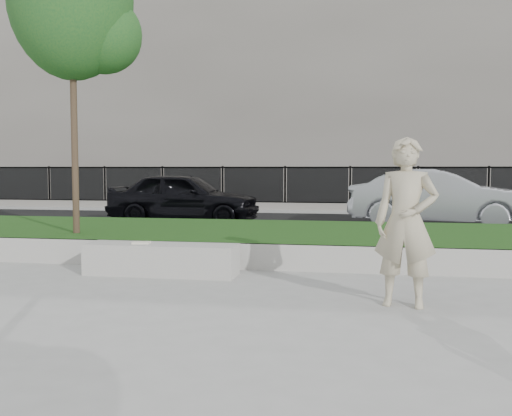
% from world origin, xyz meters
% --- Properties ---
extents(ground, '(90.00, 90.00, 0.00)m').
position_xyz_m(ground, '(0.00, 0.00, 0.00)').
color(ground, gray).
rests_on(ground, ground).
extents(grass_bank, '(34.00, 4.00, 0.40)m').
position_xyz_m(grass_bank, '(0.00, 3.00, 0.20)').
color(grass_bank, '#11330C').
rests_on(grass_bank, ground).
extents(grass_kerb, '(34.00, 0.08, 0.40)m').
position_xyz_m(grass_kerb, '(0.00, 1.04, 0.20)').
color(grass_kerb, '#A8A69D').
rests_on(grass_kerb, ground).
extents(street, '(34.00, 7.00, 0.04)m').
position_xyz_m(street, '(0.00, 8.50, 0.02)').
color(street, black).
rests_on(street, ground).
extents(far_pavement, '(34.00, 3.00, 0.12)m').
position_xyz_m(far_pavement, '(0.00, 13.00, 0.06)').
color(far_pavement, gray).
rests_on(far_pavement, ground).
extents(iron_fence, '(32.00, 0.30, 1.50)m').
position_xyz_m(iron_fence, '(0.00, 12.00, 0.54)').
color(iron_fence, slate).
rests_on(iron_fence, far_pavement).
extents(building_facade, '(34.00, 10.00, 10.00)m').
position_xyz_m(building_facade, '(0.00, 20.00, 5.00)').
color(building_facade, '#666059').
rests_on(building_facade, ground).
extents(stone_bench, '(2.20, 0.55, 0.45)m').
position_xyz_m(stone_bench, '(-0.89, 0.40, 0.23)').
color(stone_bench, '#A8A69D').
rests_on(stone_bench, ground).
extents(man, '(0.75, 0.56, 1.88)m').
position_xyz_m(man, '(2.43, -0.89, 0.94)').
color(man, '#B8AC8D').
rests_on(man, ground).
extents(book, '(0.27, 0.21, 0.03)m').
position_xyz_m(book, '(-1.18, 0.38, 0.46)').
color(book, silver).
rests_on(book, stone_bench).
extents(young_tree, '(2.21, 2.11, 5.41)m').
position_xyz_m(young_tree, '(-2.91, 1.92, 4.33)').
color(young_tree, '#38281C').
rests_on(young_tree, grass_bank).
extents(car_dark, '(4.16, 1.77, 1.40)m').
position_xyz_m(car_dark, '(-2.80, 7.54, 0.74)').
color(car_dark, black).
rests_on(car_dark, street).
extents(car_silver, '(4.66, 2.20, 1.48)m').
position_xyz_m(car_silver, '(3.93, 7.83, 0.78)').
color(car_silver, '#9B9CA3').
rests_on(car_silver, street).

